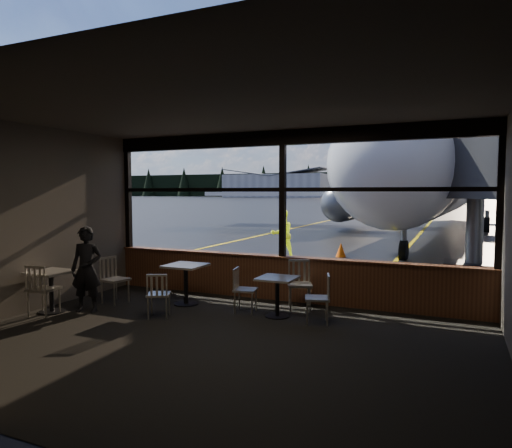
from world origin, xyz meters
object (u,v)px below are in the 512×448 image
Objects in this scene: ground_crew at (282,234)px; cone_nose at (341,250)px; chair_near_e at (317,299)px; passenger at (87,269)px; jet_bridge at (470,185)px; chair_near_n at (300,285)px; cafe_table_near at (277,297)px; chair_mid_s at (159,295)px; chair_mid_w at (115,280)px; airliner at (443,133)px; chair_near_w at (245,290)px; cafe_table_left at (52,292)px; cafe_table_mid at (186,285)px; chair_left_s at (44,290)px.

ground_crew is 3.33× the size of cone_nose.
chair_near_e is 4.30m from passenger.
cone_nose is at bearing 161.83° from jet_bridge.
ground_crew reaches higher than chair_near_n.
chair_near_n is (0.20, 0.66, 0.11)m from cafe_table_near.
chair_mid_w reaches higher than chair_mid_s.
jet_bridge is 7.75m from cafe_table_near.
chair_near_n is at bearing -91.81° from airliner.
chair_near_e is 1.04× the size of chair_mid_s.
chair_near_w is 2.74m from chair_mid_w.
chair_near_n is (0.86, 0.61, 0.05)m from chair_near_w.
cone_nose is at bearing -99.17° from airliner.
cafe_table_left is at bearing 39.37° from ground_crew.
chair_near_w is 0.89× the size of chair_mid_w.
passenger is at bearing -100.62° from airliner.
ground_crew reaches higher than chair_mid_s.
cafe_table_near is at bearing -3.12° from cafe_table_mid.
cafe_table_mid is 0.85× the size of chair_left_s.
cafe_table_mid is 0.86× the size of chair_mid_w.
airliner reaches higher than cone_nose.
ground_crew is 2.16m from cone_nose.
cafe_table_left reaches higher than cafe_table_near.
jet_bridge is 11.18m from chair_left_s.
airliner reaches higher than ground_crew.
chair_near_n reaches higher than cone_nose.
chair_near_w is 3.68m from chair_left_s.
jet_bridge is 11.83× the size of chair_near_n.
cone_nose is (-3.97, 1.30, -2.19)m from jet_bridge.
ground_crew is at bearing -177.78° from chair_mid_w.
cafe_table_left is (-1.97, -1.52, -0.01)m from cafe_table_mid.
cafe_table_near is (-3.24, -6.73, -2.08)m from jet_bridge.
cafe_table_near is 7.39m from ground_crew.
chair_near_n reaches higher than chair_mid_s.
chair_near_e is at bearing 74.22° from ground_crew.
jet_bridge is 4.72m from cone_nose.
cafe_table_mid is 2.59m from chair_left_s.
jet_bridge reaches higher than cafe_table_mid.
cafe_table_mid is at bearing -103.75° from chair_near_w.
chair_near_e is at bearing -79.54° from cone_nose.
jet_bridge is 11.06m from cafe_table_left.
cafe_table_near is 1.47× the size of cone_nose.
chair_near_w is at bearing 17.28° from chair_left_s.
airliner is at bearing 57.39° from passenger.
jet_bridge is at bearing -37.34° from chair_near_e.
cafe_table_mid is (-5.23, -6.63, -2.04)m from jet_bridge.
cafe_table_near is at bearing -0.36° from passenger.
jet_bridge is 10.40m from passenger.
ground_crew is at bearing 94.23° from cafe_table_mid.
cafe_table_left is 0.83× the size of chair_near_n.
jet_bridge is at bearing 64.34° from cafe_table_near.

